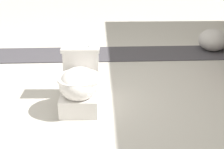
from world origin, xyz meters
The scene contains 4 objects.
ground_plane centered at (0.00, 0.00, 0.00)m, with size 14.00×14.00×0.00m, color #B7B2A8.
gravel_strip centered at (-1.30, 0.50, 0.01)m, with size 0.56×8.00×0.01m, color #423F44.
toilet centered at (0.04, -0.09, 0.22)m, with size 0.64×0.40×0.52m.
boulder_near centered at (-1.41, 1.68, 0.15)m, with size 0.43×0.41×0.30m, color #B7B2AD.
Camera 1 is at (2.67, 0.09, 1.49)m, focal length 50.00 mm.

